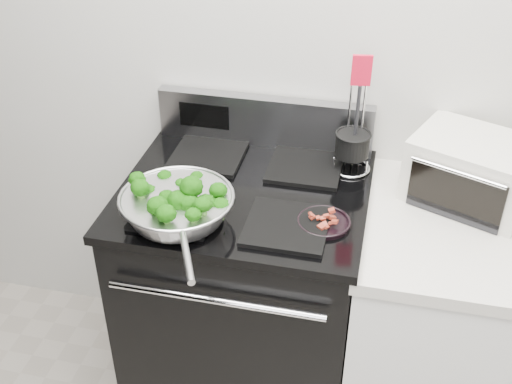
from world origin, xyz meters
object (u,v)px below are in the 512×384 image
(gas_range, at_px, (246,295))
(toaster_oven, at_px, (472,171))
(skillet, at_px, (177,205))
(utensil_holder, at_px, (352,151))
(bacon_plate, at_px, (324,219))

(gas_range, relative_size, toaster_oven, 2.56)
(skillet, height_order, utensil_holder, utensil_holder)
(bacon_plate, xyz_separation_m, utensil_holder, (0.04, 0.33, 0.05))
(bacon_plate, xyz_separation_m, toaster_oven, (0.43, 0.28, 0.06))
(bacon_plate, bearing_deg, toaster_oven, 33.43)
(gas_range, xyz_separation_m, skillet, (-0.15, -0.21, 0.52))
(skillet, bearing_deg, toaster_oven, -1.55)
(skillet, xyz_separation_m, toaster_oven, (0.85, 0.36, 0.02))
(bacon_plate, distance_m, toaster_oven, 0.51)
(bacon_plate, height_order, toaster_oven, toaster_oven)
(gas_range, height_order, bacon_plate, gas_range)
(bacon_plate, distance_m, utensil_holder, 0.33)
(gas_range, distance_m, utensil_holder, 0.65)
(gas_range, xyz_separation_m, bacon_plate, (0.27, -0.13, 0.48))
(bacon_plate, bearing_deg, utensil_holder, 82.19)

